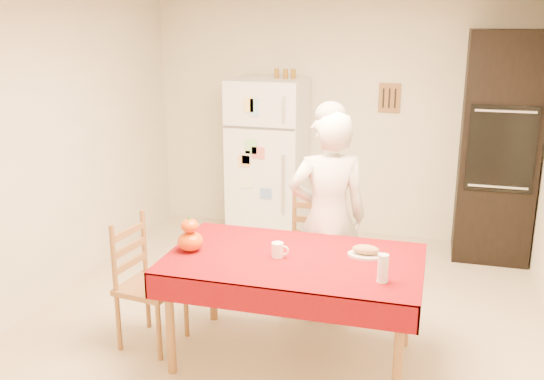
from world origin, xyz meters
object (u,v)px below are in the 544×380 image
at_px(dining_table, 294,267).
at_px(pumpkin_lower, 190,241).
at_px(seated_woman, 328,219).
at_px(chair_far, 313,249).
at_px(oven_cabinet, 498,148).
at_px(wine_glass, 383,268).
at_px(bread_plate, 365,255).
at_px(coffee_mug, 278,250).
at_px(refrigerator, 268,160).
at_px(chair_left, 143,278).

distance_m(dining_table, pumpkin_lower, 0.73).
bearing_deg(seated_woman, chair_far, -68.41).
xyz_separation_m(oven_cabinet, chair_far, (-1.47, -1.59, -0.59)).
bearing_deg(oven_cabinet, pumpkin_lower, -131.05).
bearing_deg(wine_glass, dining_table, 159.43).
height_order(seated_woman, wine_glass, seated_woman).
distance_m(dining_table, bread_plate, 0.49).
bearing_deg(pumpkin_lower, seated_woman, 40.82).
relative_size(seated_woman, coffee_mug, 16.68).
height_order(coffee_mug, pumpkin_lower, pumpkin_lower).
distance_m(dining_table, chair_far, 0.83).
relative_size(refrigerator, oven_cabinet, 0.77).
height_order(refrigerator, coffee_mug, refrigerator).
distance_m(chair_far, coffee_mug, 0.88).
bearing_deg(chair_left, seated_woman, -52.13).
bearing_deg(chair_far, seated_woman, -49.16).
bearing_deg(oven_cabinet, refrigerator, -178.82).
bearing_deg(refrigerator, coffee_mug, -72.61).
bearing_deg(dining_table, coffee_mug, -168.51).
xyz_separation_m(refrigerator, oven_cabinet, (2.28, 0.05, 0.25)).
height_order(dining_table, pumpkin_lower, pumpkin_lower).
bearing_deg(chair_far, dining_table, -87.82).
distance_m(refrigerator, oven_cabinet, 2.29).
xyz_separation_m(refrigerator, pumpkin_lower, (0.13, -2.42, -0.02)).
bearing_deg(refrigerator, pumpkin_lower, -86.81).
height_order(seated_woman, bread_plate, seated_woman).
relative_size(seated_woman, pumpkin_lower, 9.33).
relative_size(oven_cabinet, dining_table, 1.29).
relative_size(dining_table, bread_plate, 7.08).
distance_m(oven_cabinet, seated_woman, 2.21).
height_order(refrigerator, chair_far, refrigerator).
xyz_separation_m(dining_table, wine_glass, (0.61, -0.23, 0.16)).
xyz_separation_m(dining_table, pumpkin_lower, (-0.71, -0.07, 0.14)).
bearing_deg(seated_woman, bread_plate, 105.67).
bearing_deg(refrigerator, seated_woman, -60.69).
bearing_deg(coffee_mug, wine_glass, -16.11).
relative_size(chair_left, bread_plate, 3.96).
bearing_deg(dining_table, chair_far, 92.64).
bearing_deg(wine_glass, refrigerator, 119.53).
relative_size(dining_table, chair_far, 1.79).
xyz_separation_m(coffee_mug, wine_glass, (0.72, -0.21, 0.04)).
bearing_deg(wine_glass, oven_cabinet, 72.59).
distance_m(chair_left, seated_woman, 1.43).
bearing_deg(wine_glass, bread_plate, 111.77).
relative_size(chair_left, seated_woman, 0.57).
bearing_deg(coffee_mug, bread_plate, 16.40).
relative_size(dining_table, pumpkin_lower, 9.51).
xyz_separation_m(refrigerator, chair_far, (0.81, -1.54, -0.34)).
bearing_deg(bread_plate, seated_woman, 125.38).
height_order(oven_cabinet, coffee_mug, oven_cabinet).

